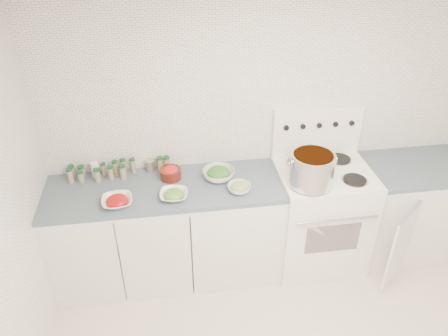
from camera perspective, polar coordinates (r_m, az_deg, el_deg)
room_walls at (r=2.22m, az=13.61°, el=-4.28°), size 3.54×3.04×2.52m
counter_left at (r=3.71m, az=-7.35°, el=-8.22°), size 1.85×0.62×0.90m
stove at (r=3.88m, az=12.29°, el=-5.76°), size 0.76×0.70×1.36m
counter_right at (r=4.24m, az=22.74°, el=-4.92°), size 0.89×0.88×0.90m
stock_pot at (r=3.36m, az=11.41°, el=-0.02°), size 0.36×0.33×0.25m
bowl_tomato at (r=3.30m, az=-13.79°, el=-4.22°), size 0.24×0.24×0.07m
bowl_snowpea at (r=3.29m, az=-6.58°, el=-3.50°), size 0.23×0.23×0.07m
bowl_broccoli at (r=3.48m, az=-0.69°, el=-0.75°), size 0.25×0.25×0.10m
bowl_zucchini at (r=3.34m, az=2.01°, el=-2.58°), size 0.18×0.18×0.07m
bowl_pepper at (r=3.51m, az=-7.00°, el=-0.62°), size 0.17×0.17×0.11m
salt_canister at (r=3.65m, az=-16.47°, el=-0.19°), size 0.06×0.06×0.13m
tin_can at (r=3.63m, az=-9.61°, el=0.32°), size 0.08×0.08×0.10m
spice_cluster at (r=3.61m, az=-14.32°, el=-0.23°), size 0.81×0.15×0.13m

